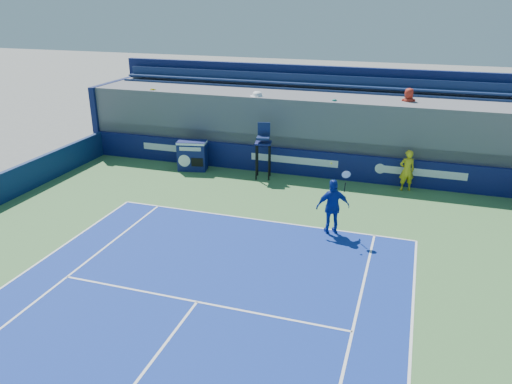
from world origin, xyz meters
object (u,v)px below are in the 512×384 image
(match_clock, at_px, (192,155))
(tennis_player, at_px, (333,207))
(umpire_chair, at_px, (263,145))
(ball_person, at_px, (407,170))

(match_clock, height_order, tennis_player, tennis_player)
(tennis_player, bearing_deg, match_clock, 147.78)
(match_clock, relative_size, tennis_player, 0.56)
(match_clock, bearing_deg, umpire_chair, -0.24)
(tennis_player, bearing_deg, ball_person, 65.82)
(ball_person, xyz_separation_m, umpire_chair, (-6.11, -0.35, 0.64))
(ball_person, relative_size, match_clock, 1.22)
(match_clock, distance_m, tennis_player, 8.67)
(ball_person, xyz_separation_m, tennis_player, (-2.23, -4.96, 0.10))
(ball_person, distance_m, match_clock, 9.56)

